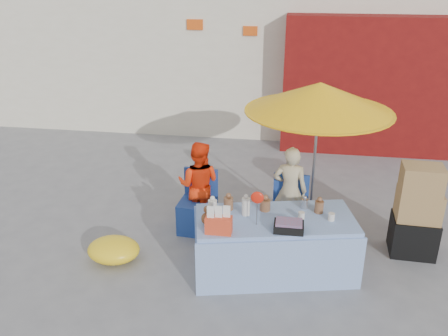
% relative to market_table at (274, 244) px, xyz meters
% --- Properties ---
extents(ground, '(80.00, 80.00, 0.00)m').
position_rel_market_table_xyz_m(ground, '(-0.70, 0.14, -0.37)').
color(ground, slate).
rests_on(ground, ground).
extents(market_table, '(2.04, 1.27, 1.15)m').
position_rel_market_table_xyz_m(market_table, '(0.00, 0.00, 0.00)').
color(market_table, '#93ADEB').
rests_on(market_table, ground).
extents(chair_left, '(0.51, 0.51, 0.85)m').
position_rel_market_table_xyz_m(chair_left, '(-1.10, 0.81, -0.12)').
color(chair_left, navy).
rests_on(chair_left, ground).
extents(chair_right, '(0.51, 0.51, 0.85)m').
position_rel_market_table_xyz_m(chair_right, '(0.15, 0.81, -0.12)').
color(chair_right, navy).
rests_on(chair_right, ground).
extents(vendor_orange, '(0.65, 0.52, 1.26)m').
position_rel_market_table_xyz_m(vendor_orange, '(-1.10, 0.94, 0.26)').
color(vendor_orange, '#FF340D').
rests_on(vendor_orange, ground).
extents(vendor_beige, '(0.48, 0.34, 1.26)m').
position_rel_market_table_xyz_m(vendor_beige, '(0.15, 0.94, 0.26)').
color(vendor_beige, '#C4B48B').
rests_on(vendor_beige, ground).
extents(umbrella, '(1.90, 1.90, 2.09)m').
position_rel_market_table_xyz_m(umbrella, '(0.45, 1.09, 1.52)').
color(umbrella, gray).
rests_on(umbrella, ground).
extents(box_stack, '(0.57, 0.47, 1.22)m').
position_rel_market_table_xyz_m(box_stack, '(1.74, 0.66, 0.19)').
color(box_stack, black).
rests_on(box_stack, ground).
extents(tarp_bundle, '(0.71, 0.59, 0.30)m').
position_rel_market_table_xyz_m(tarp_bundle, '(-1.99, -0.09, -0.22)').
color(tarp_bundle, yellow).
rests_on(tarp_bundle, ground).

